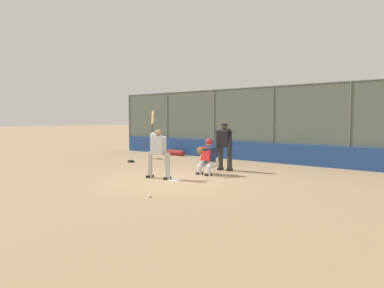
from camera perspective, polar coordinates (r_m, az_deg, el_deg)
name	(u,v)px	position (r m, az deg, el deg)	size (l,w,h in m)	color
ground_plane	(175,180)	(11.57, -2.63, -5.49)	(160.00, 160.00, 0.00)	#9E7F5B
home_plate_marker	(175,180)	(11.57, -2.63, -5.46)	(0.43, 0.43, 0.01)	white
backstop_fence	(273,122)	(16.37, 12.30, 3.28)	(19.21, 0.08, 3.28)	#515651
padding_wall	(272,153)	(16.35, 12.07, -1.33)	(18.75, 0.18, 0.83)	navy
bleachers_beyond	(243,147)	(19.81, 7.73, -0.47)	(13.39, 1.95, 1.16)	slate
batter_at_plate	(158,152)	(11.78, -5.18, -1.21)	(1.07, 0.59, 2.14)	#B7B7BC
catcher_behind_plate	(208,156)	(12.59, 2.38, -1.84)	(0.65, 0.78, 1.21)	silver
umpire_home	(224,145)	(13.58, 4.96, -0.19)	(0.70, 0.44, 1.71)	#333333
spare_bat_near_backstop	(156,158)	(17.56, -5.58, -2.16)	(0.81, 0.18, 0.07)	black
fielding_glove_on_dirt	(131,161)	(16.32, -9.27, -2.59)	(0.30, 0.23, 0.11)	black
baseball_loose	(149,196)	(9.09, -6.50, -7.89)	(0.07, 0.07, 0.07)	white
equipment_bag_dugout_side	(176,153)	(19.10, -2.49, -1.33)	(1.18, 0.28, 0.28)	maroon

